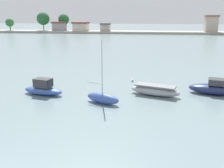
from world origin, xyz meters
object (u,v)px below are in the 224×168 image
(moored_boat_4, at_px, (155,90))
(mooring_buoy_0, at_px, (132,80))
(moored_boat_2, at_px, (43,89))
(moored_boat_3, at_px, (103,98))
(moored_boat_5, at_px, (213,88))

(moored_boat_4, height_order, mooring_buoy_0, moored_boat_4)
(moored_boat_2, xyz_separation_m, moored_boat_3, (6.21, -1.85, -0.08))
(moored_boat_2, relative_size, mooring_buoy_0, 12.82)
(moored_boat_5, xyz_separation_m, mooring_buoy_0, (-8.16, 3.86, -0.42))
(moored_boat_4, bearing_deg, moored_boat_3, -130.91)
(moored_boat_2, bearing_deg, moored_boat_4, 17.79)
(moored_boat_3, xyz_separation_m, moored_boat_5, (10.50, 3.95, 0.07))
(moored_boat_4, distance_m, moored_boat_5, 5.87)
(moored_boat_3, relative_size, mooring_buoy_0, 16.46)
(mooring_buoy_0, bearing_deg, moored_boat_4, -64.24)
(moored_boat_2, bearing_deg, moored_boat_3, -4.05)
(moored_boat_2, relative_size, moored_boat_5, 0.89)
(moored_boat_2, distance_m, moored_boat_5, 16.84)
(moored_boat_2, relative_size, moored_boat_4, 0.86)
(moored_boat_5, height_order, mooring_buoy_0, moored_boat_5)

